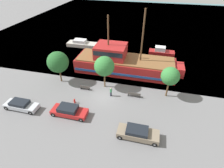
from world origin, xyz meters
TOP-DOWN VIEW (x-y plane):
  - ground_plane at (0.00, 0.00)m, footprint 160.00×160.00m
  - water_surface at (0.00, 44.00)m, footprint 80.00×80.00m
  - pirate_ship at (1.52, 8.60)m, footprint 19.89×5.85m
  - moored_boat_dockside at (-10.81, 18.07)m, footprint 7.49×2.56m
  - moored_boat_outer at (8.59, 18.11)m, footprint 5.70×2.08m
  - parked_car_curb_front at (-10.65, -5.49)m, footprint 4.90×1.78m
  - parked_car_curb_mid at (-3.43, -4.96)m, footprint 4.99×1.97m
  - parked_car_curb_rear at (6.20, -6.50)m, footprint 4.98×1.93m
  - fire_hydrant at (-3.75, -2.50)m, footprint 0.42×0.25m
  - bench_promenade_east at (-3.45, 1.02)m, footprint 1.57×0.45m
  - bench_promenade_west at (4.75, 1.09)m, footprint 1.99×0.45m
  - pedestrian_walking_near at (1.13, 0.45)m, footprint 0.32×0.32m
  - tree_row_east at (-8.44, 2.41)m, footprint 3.58×3.58m
  - tree_row_mideast at (-0.48, 2.67)m, footprint 3.24×3.24m
  - tree_row_midwest at (9.64, 2.55)m, footprint 2.76×2.76m

SIDE VIEW (x-z plane):
  - ground_plane at x=0.00m, z-range 0.00..0.00m
  - water_surface at x=0.00m, z-range 0.00..0.00m
  - fire_hydrant at x=-3.75m, z-range 0.03..0.79m
  - bench_promenade_east at x=-3.45m, z-range 0.01..0.86m
  - bench_promenade_west at x=4.75m, z-range 0.02..0.87m
  - moored_boat_dockside at x=-10.81m, z-range -0.21..1.46m
  - moored_boat_outer at x=8.59m, z-range -0.23..1.49m
  - parked_car_curb_front at x=-10.65m, z-range 0.01..1.36m
  - parked_car_curb_rear at x=6.20m, z-range 0.01..1.42m
  - parked_car_curb_mid at x=-3.43m, z-range 0.00..1.44m
  - pedestrian_walking_near at x=1.13m, z-range 0.00..1.58m
  - pirate_ship at x=1.52m, z-range -4.00..7.63m
  - tree_row_midwest at x=9.64m, z-range 1.15..6.23m
  - tree_row_east at x=-8.44m, z-range 1.00..6.60m
  - tree_row_mideast at x=-0.48m, z-range 1.15..6.70m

